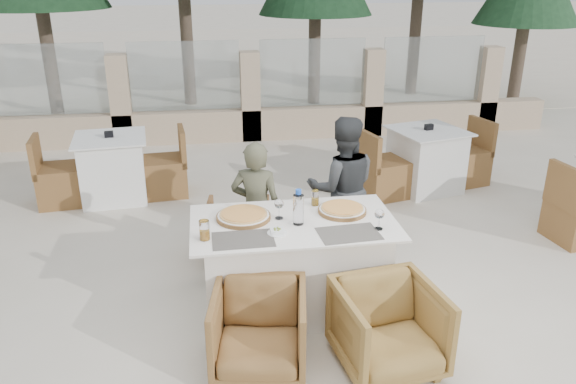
{
  "coord_description": "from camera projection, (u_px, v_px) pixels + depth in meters",
  "views": [
    {
      "loc": [
        -0.73,
        -4.01,
        2.62
      ],
      "look_at": [
        -0.09,
        0.2,
        0.9
      ],
      "focal_mm": 35.0,
      "sensor_mm": 36.0,
      "label": 1
    }
  ],
  "objects": [
    {
      "name": "beer_glass_right",
      "position": [
        315.0,
        198.0,
        4.65
      ],
      "size": [
        0.07,
        0.07,
        0.13
      ],
      "primitive_type": "cylinder",
      "rotation": [
        0.0,
        0.0,
        -0.08
      ],
      "color": "#C08A1B",
      "rests_on": "dining_table"
    },
    {
      "name": "ground",
      "position": [
        302.0,
        299.0,
        4.76
      ],
      "size": [
        80.0,
        80.0,
        0.0
      ],
      "primitive_type": "plane",
      "color": "beige",
      "rests_on": "ground"
    },
    {
      "name": "diner_left",
      "position": [
        256.0,
        209.0,
        4.95
      ],
      "size": [
        0.52,
        0.43,
        1.24
      ],
      "primitive_type": "imported",
      "rotation": [
        0.0,
        0.0,
        2.82
      ],
      "color": "#54543D",
      "rests_on": "ground"
    },
    {
      "name": "armchair_near_right",
      "position": [
        388.0,
        328.0,
        3.84
      ],
      "size": [
        0.76,
        0.77,
        0.62
      ],
      "primitive_type": "imported",
      "rotation": [
        0.0,
        0.0,
        0.14
      ],
      "color": "olive",
      "rests_on": "ground"
    },
    {
      "name": "beer_glass_left",
      "position": [
        204.0,
        230.0,
        4.06
      ],
      "size": [
        0.09,
        0.09,
        0.15
      ],
      "primitive_type": "cylinder",
      "rotation": [
        0.0,
        0.0,
        -0.33
      ],
      "color": "orange",
      "rests_on": "dining_table"
    },
    {
      "name": "olive_dish",
      "position": [
        277.0,
        231.0,
        4.17
      ],
      "size": [
        0.14,
        0.14,
        0.04
      ],
      "primitive_type": null,
      "rotation": [
        0.0,
        0.0,
        -0.32
      ],
      "color": "white",
      "rests_on": "dining_table"
    },
    {
      "name": "water_bottle",
      "position": [
        298.0,
        207.0,
        4.28
      ],
      "size": [
        0.1,
        0.1,
        0.29
      ],
      "primitive_type": "cylinder",
      "rotation": [
        0.0,
        0.0,
        -0.23
      ],
      "color": "#AFD2E6",
      "rests_on": "dining_table"
    },
    {
      "name": "armchair_far_right",
      "position": [
        329.0,
        235.0,
        5.25
      ],
      "size": [
        0.68,
        0.7,
        0.56
      ],
      "primitive_type": "imported",
      "rotation": [
        0.0,
        0.0,
        3.3
      ],
      "color": "brown",
      "rests_on": "ground"
    },
    {
      "name": "placemat_near_right",
      "position": [
        349.0,
        234.0,
        4.17
      ],
      "size": [
        0.47,
        0.33,
        0.0
      ],
      "primitive_type": "cube",
      "rotation": [
        0.0,
        0.0,
        0.07
      ],
      "color": "#615B53",
      "rests_on": "dining_table"
    },
    {
      "name": "sand_patch",
      "position": [
        225.0,
        56.0,
        17.6
      ],
      "size": [
        30.0,
        16.0,
        0.01
      ],
      "primitive_type": "cube",
      "color": "beige",
      "rests_on": "ground"
    },
    {
      "name": "dining_table",
      "position": [
        294.0,
        265.0,
        4.51
      ],
      "size": [
        1.6,
        0.9,
        0.77
      ],
      "primitive_type": null,
      "color": "white",
      "rests_on": "ground"
    },
    {
      "name": "wine_glass_centre",
      "position": [
        279.0,
        208.0,
        4.39
      ],
      "size": [
        0.09,
        0.09,
        0.18
      ],
      "primitive_type": null,
      "rotation": [
        0.0,
        0.0,
        -0.29
      ],
      "color": "silver",
      "rests_on": "dining_table"
    },
    {
      "name": "bg_table_a",
      "position": [
        113.0,
        168.0,
        6.67
      ],
      "size": [
        1.71,
        0.98,
        0.77
      ],
      "primitive_type": null,
      "rotation": [
        0.0,
        0.0,
        0.1
      ],
      "color": "white",
      "rests_on": "ground"
    },
    {
      "name": "diner_right",
      "position": [
        342.0,
        188.0,
        5.24
      ],
      "size": [
        0.71,
        0.58,
        1.38
      ],
      "primitive_type": "imported",
      "rotation": [
        0.0,
        0.0,
        3.06
      ],
      "color": "#383B3D",
      "rests_on": "ground"
    },
    {
      "name": "perimeter_wall_far",
      "position": [
        250.0,
        90.0,
        8.86
      ],
      "size": [
        10.0,
        0.34,
        1.6
      ],
      "primitive_type": null,
      "color": "#CDB190",
      "rests_on": "ground"
    },
    {
      "name": "pizza_right",
      "position": [
        342.0,
        209.0,
        4.52
      ],
      "size": [
        0.44,
        0.44,
        0.05
      ],
      "primitive_type": "cylinder",
      "rotation": [
        0.0,
        0.0,
        0.14
      ],
      "color": "orange",
      "rests_on": "dining_table"
    },
    {
      "name": "wine_glass_corner",
      "position": [
        379.0,
        218.0,
        4.21
      ],
      "size": [
        0.08,
        0.08,
        0.18
      ],
      "primitive_type": null,
      "rotation": [
        0.0,
        0.0,
        -0.01
      ],
      "color": "white",
      "rests_on": "dining_table"
    },
    {
      "name": "pizza_left",
      "position": [
        243.0,
        215.0,
        4.41
      ],
      "size": [
        0.51,
        0.51,
        0.06
      ],
      "primitive_type": "cylinder",
      "rotation": [
        0.0,
        0.0,
        0.21
      ],
      "color": "#C9621B",
      "rests_on": "dining_table"
    },
    {
      "name": "bg_table_b",
      "position": [
        426.0,
        160.0,
        6.97
      ],
      "size": [
        1.79,
        1.19,
        0.77
      ],
      "primitive_type": null,
      "rotation": [
        0.0,
        0.0,
        0.25
      ],
      "color": "silver",
      "rests_on": "ground"
    },
    {
      "name": "placemat_near_left",
      "position": [
        243.0,
        239.0,
        4.08
      ],
      "size": [
        0.45,
        0.3,
        0.0
      ],
      "primitive_type": "cube",
      "rotation": [
        0.0,
        0.0,
        0.01
      ],
      "color": "#5A544D",
      "rests_on": "dining_table"
    },
    {
      "name": "armchair_far_left",
      "position": [
        238.0,
        230.0,
        5.35
      ],
      "size": [
        0.67,
        0.68,
        0.55
      ],
      "primitive_type": "imported",
      "rotation": [
        0.0,
        0.0,
        3.01
      ],
      "color": "brown",
      "rests_on": "ground"
    },
    {
      "name": "armchair_near_left",
      "position": [
        259.0,
        330.0,
        3.86
      ],
      "size": [
        0.74,
        0.75,
        0.6
      ],
      "primitive_type": "imported",
      "rotation": [
        0.0,
        0.0,
        -0.17
      ],
      "color": "brown",
      "rests_on": "ground"
    }
  ]
}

